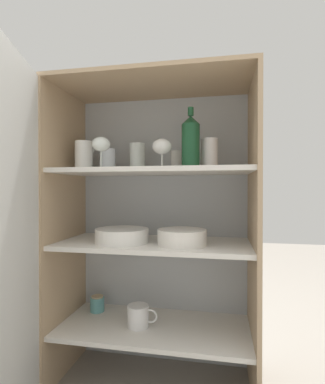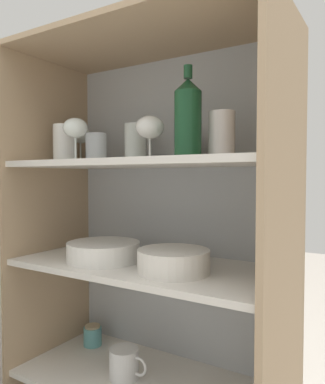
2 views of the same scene
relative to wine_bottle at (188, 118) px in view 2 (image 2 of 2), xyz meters
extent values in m
cube|color=#B2B7BC|center=(-0.17, 0.24, -0.42)|extent=(0.90, 0.02, 1.36)
cube|color=tan|center=(-0.61, 0.03, -0.42)|extent=(0.02, 0.43, 1.36)
cube|color=tan|center=(0.27, 0.03, -0.42)|extent=(0.02, 0.43, 1.36)
cube|color=tan|center=(-0.17, 0.03, 0.27)|extent=(0.90, 0.43, 0.02)
cube|color=silver|center=(-0.17, 0.03, -0.84)|extent=(0.86, 0.40, 0.02)
cube|color=silver|center=(-0.17, 0.03, -0.46)|extent=(0.86, 0.40, 0.02)
cube|color=silver|center=(-0.17, 0.03, -0.13)|extent=(0.86, 0.40, 0.02)
cylinder|color=white|center=(-0.50, 0.01, -0.05)|extent=(0.08, 0.08, 0.13)
cylinder|color=silver|center=(0.08, 0.06, -0.05)|extent=(0.08, 0.08, 0.14)
cylinder|color=white|center=(-0.08, 0.16, -0.07)|extent=(0.06, 0.06, 0.10)
cylinder|color=white|center=(-0.28, 0.13, -0.05)|extent=(0.08, 0.08, 0.13)
cylinder|color=white|center=(-0.41, 0.07, -0.06)|extent=(0.08, 0.08, 0.10)
cylinder|color=white|center=(-0.55, 0.13, -0.11)|extent=(0.06, 0.06, 0.01)
cylinder|color=white|center=(-0.55, 0.13, -0.07)|extent=(0.01, 0.01, 0.07)
ellipsoid|color=white|center=(-0.55, 0.13, -0.01)|extent=(0.08, 0.08, 0.06)
cylinder|color=white|center=(-0.39, -0.05, -0.11)|extent=(0.06, 0.06, 0.01)
cylinder|color=white|center=(-0.39, -0.05, -0.07)|extent=(0.01, 0.01, 0.07)
ellipsoid|color=white|center=(-0.39, -0.05, -0.01)|extent=(0.08, 0.08, 0.07)
cylinder|color=white|center=(-0.12, -0.01, -0.11)|extent=(0.06, 0.06, 0.01)
cylinder|color=white|center=(-0.12, -0.01, -0.08)|extent=(0.01, 0.01, 0.06)
ellipsoid|color=white|center=(-0.12, -0.01, -0.02)|extent=(0.09, 0.09, 0.07)
cylinder|color=#194728|center=(0.00, 0.00, -0.02)|extent=(0.08, 0.08, 0.19)
cone|color=#194728|center=(0.00, 0.00, 0.09)|extent=(0.08, 0.08, 0.04)
cylinder|color=#194728|center=(0.00, 0.00, 0.13)|extent=(0.03, 0.03, 0.04)
cylinder|color=white|center=(-0.31, -0.01, -0.44)|extent=(0.24, 0.24, 0.01)
cylinder|color=white|center=(-0.31, -0.01, -0.43)|extent=(0.24, 0.24, 0.01)
cylinder|color=white|center=(-0.31, -0.01, -0.43)|extent=(0.24, 0.24, 0.01)
cylinder|color=white|center=(-0.31, -0.01, -0.42)|extent=(0.24, 0.24, 0.01)
cylinder|color=white|center=(-0.31, -0.01, -0.41)|extent=(0.24, 0.24, 0.01)
cylinder|color=white|center=(-0.31, -0.01, -0.40)|extent=(0.24, 0.24, 0.01)
cylinder|color=white|center=(-0.31, -0.01, -0.39)|extent=(0.24, 0.24, 0.01)
cylinder|color=silver|center=(-0.03, -0.02, -0.41)|extent=(0.21, 0.21, 0.07)
torus|color=silver|center=(-0.03, -0.02, -0.38)|extent=(0.21, 0.21, 0.01)
cylinder|color=white|center=(-0.24, 0.01, -0.78)|extent=(0.10, 0.10, 0.10)
torus|color=white|center=(-0.18, 0.01, -0.78)|extent=(0.06, 0.01, 0.06)
cylinder|color=#5BA3A8|center=(-0.49, 0.13, -0.80)|extent=(0.07, 0.07, 0.07)
cylinder|color=tan|center=(-0.49, 0.13, -0.76)|extent=(0.06, 0.06, 0.01)
camera|label=1|loc=(0.13, -1.30, -0.20)|focal=28.00mm
camera|label=2|loc=(0.50, -0.95, -0.17)|focal=35.00mm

